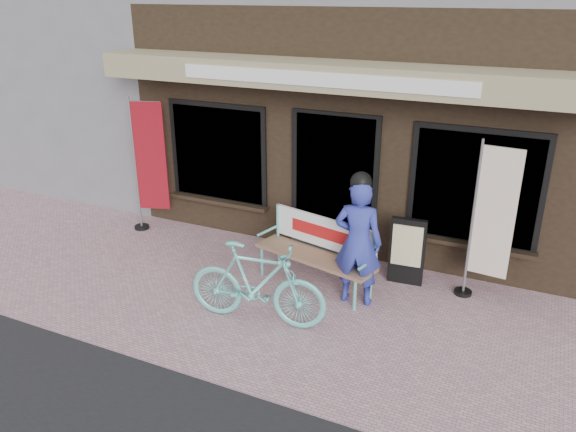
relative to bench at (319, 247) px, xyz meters
The scene contains 9 objects.
ground 1.13m from the bench, 100.24° to the right, with size 70.00×70.00×0.00m, color #C0929D.
storefront 4.68m from the bench, 92.51° to the left, with size 7.00×6.77×6.00m.
neighbor_left_near 10.14m from the bench, 152.42° to the left, with size 10.00×7.00×6.40m, color slate.
bench is the anchor object (origin of this frame).
person 0.74m from the bench, 20.86° to the right, with size 0.65×0.47×1.78m.
bicycle 1.26m from the bench, 104.05° to the right, with size 0.49×1.74×1.04m, color #65C7BE.
nobori_red 3.36m from the bench, 169.89° to the left, with size 0.67×0.34×2.26m.
nobori_cream 2.23m from the bench, 13.88° to the left, with size 0.63×0.26×2.14m.
menu_stand 1.21m from the bench, 25.26° to the left, with size 0.48×0.14×0.96m.
Camera 1 is at (2.72, -5.48, 3.81)m, focal length 35.00 mm.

